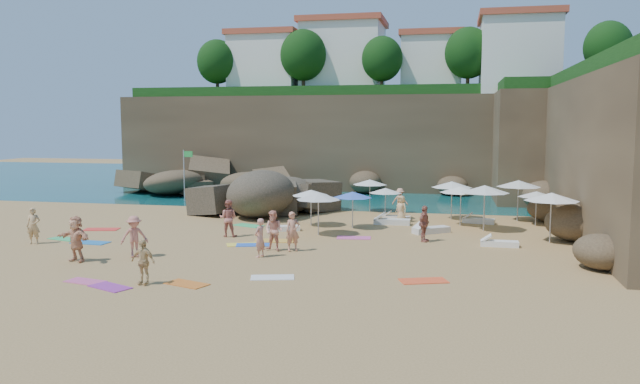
% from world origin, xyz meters
% --- Properties ---
extents(ground, '(120.00, 120.00, 0.00)m').
position_xyz_m(ground, '(0.00, 0.00, 0.00)').
color(ground, tan).
rests_on(ground, ground).
extents(seawater, '(120.00, 120.00, 0.00)m').
position_xyz_m(seawater, '(0.00, 30.00, 0.00)').
color(seawater, '#0C4751').
rests_on(seawater, ground).
extents(cliff_back, '(44.00, 8.00, 8.00)m').
position_xyz_m(cliff_back, '(2.00, 25.00, 4.00)').
color(cliff_back, brown).
rests_on(cliff_back, ground).
extents(cliff_right, '(8.00, 30.00, 8.00)m').
position_xyz_m(cliff_right, '(19.00, 8.00, 4.00)').
color(cliff_right, brown).
rests_on(cliff_right, ground).
extents(cliff_corner, '(10.00, 12.00, 8.00)m').
position_xyz_m(cliff_corner, '(17.00, 20.00, 4.00)').
color(cliff_corner, brown).
rests_on(cliff_corner, ground).
extents(rock_promontory, '(12.00, 7.00, 2.00)m').
position_xyz_m(rock_promontory, '(-11.00, 16.00, 0.00)').
color(rock_promontory, brown).
rests_on(rock_promontory, ground).
extents(clifftop_buildings, '(28.48, 9.48, 7.00)m').
position_xyz_m(clifftop_buildings, '(2.96, 25.79, 11.24)').
color(clifftop_buildings, white).
rests_on(clifftop_buildings, cliff_back).
extents(clifftop_trees, '(35.60, 23.82, 4.40)m').
position_xyz_m(clifftop_trees, '(4.78, 19.52, 11.26)').
color(clifftop_trees, '#11380F').
rests_on(clifftop_trees, ground).
extents(marina_masts, '(3.10, 0.10, 6.00)m').
position_xyz_m(marina_masts, '(-16.50, 30.00, 3.00)').
color(marina_masts, white).
rests_on(marina_masts, ground).
extents(rock_outcrop, '(9.27, 8.11, 3.10)m').
position_xyz_m(rock_outcrop, '(-3.10, 8.08, 0.00)').
color(rock_outcrop, brown).
rests_on(rock_outcrop, ground).
extents(flag_pole, '(0.73, 0.08, 3.76)m').
position_xyz_m(flag_pole, '(-10.15, 12.63, 2.40)').
color(flag_pole, silver).
rests_on(flag_pole, ground).
extents(parasol_0, '(1.97, 1.97, 1.86)m').
position_xyz_m(parasol_0, '(5.11, 7.14, 1.71)').
color(parasol_0, silver).
rests_on(parasol_0, ground).
extents(parasol_1, '(2.20, 2.20, 2.08)m').
position_xyz_m(parasol_1, '(3.78, 10.07, 1.91)').
color(parasol_1, silver).
rests_on(parasol_1, ground).
extents(parasol_2, '(2.34, 2.34, 2.21)m').
position_xyz_m(parasol_2, '(9.48, 5.64, 2.03)').
color(parasol_2, silver).
rests_on(parasol_2, ground).
extents(parasol_3, '(2.05, 2.05, 1.93)m').
position_xyz_m(parasol_3, '(13.60, 6.43, 1.78)').
color(parasol_3, silver).
rests_on(parasol_3, ground).
extents(parasol_4, '(2.54, 2.54, 2.40)m').
position_xyz_m(parasol_4, '(12.77, 7.97, 2.20)').
color(parasol_4, silver).
rests_on(parasol_4, ground).
extents(parasol_5, '(2.14, 2.14, 2.02)m').
position_xyz_m(parasol_5, '(1.33, 3.75, 1.86)').
color(parasol_5, silver).
rests_on(parasol_5, ground).
extents(parasol_7, '(2.40, 2.40, 2.27)m').
position_xyz_m(parasol_7, '(8.97, 7.83, 2.08)').
color(parasol_7, silver).
rests_on(parasol_7, ground).
extents(parasol_8, '(2.58, 2.58, 2.44)m').
position_xyz_m(parasol_8, '(10.69, 4.14, 2.23)').
color(parasol_8, silver).
rests_on(parasol_8, ground).
extents(parasol_9, '(2.30, 2.30, 2.18)m').
position_xyz_m(parasol_9, '(2.34, 1.04, 2.00)').
color(parasol_9, silver).
rests_on(parasol_9, ground).
extents(parasol_10, '(2.12, 2.12, 2.01)m').
position_xyz_m(parasol_10, '(3.72, 3.44, 1.84)').
color(parasol_10, silver).
rests_on(parasol_10, ground).
extents(parasol_11, '(2.56, 2.56, 2.42)m').
position_xyz_m(parasol_11, '(13.64, 1.32, 2.22)').
color(parasol_11, silver).
rests_on(parasol_11, ground).
extents(lounger_0, '(1.65, 0.67, 0.25)m').
position_xyz_m(lounger_0, '(5.80, 6.88, 0.13)').
color(lounger_0, white).
rests_on(lounger_0, ground).
extents(lounger_1, '(2.04, 0.71, 0.32)m').
position_xyz_m(lounger_1, '(5.71, 5.17, 0.16)').
color(lounger_1, silver).
rests_on(lounger_1, ground).
extents(lounger_2, '(2.01, 1.73, 0.31)m').
position_xyz_m(lounger_2, '(7.98, 2.84, 0.16)').
color(lounger_2, silver).
rests_on(lounger_2, ground).
extents(lounger_3, '(1.81, 1.12, 0.27)m').
position_xyz_m(lounger_3, '(0.25, 1.88, 0.13)').
color(lounger_3, white).
rests_on(lounger_3, ground).
extents(lounger_4, '(1.87, 0.93, 0.28)m').
position_xyz_m(lounger_4, '(10.51, 6.64, 0.14)').
color(lounger_4, white).
rests_on(lounger_4, ground).
extents(lounger_5, '(1.72, 0.60, 0.27)m').
position_xyz_m(lounger_5, '(11.22, -0.09, 0.13)').
color(lounger_5, white).
rests_on(lounger_5, ground).
extents(towel_0, '(1.81, 0.99, 0.03)m').
position_xyz_m(towel_0, '(-7.91, -3.32, 0.02)').
color(towel_0, '#2271B9').
rests_on(towel_0, ground).
extents(towel_1, '(1.57, 1.00, 0.03)m').
position_xyz_m(towel_1, '(-3.91, -9.99, 0.01)').
color(towel_1, '#D4528C').
rests_on(towel_1, ground).
extents(towel_2, '(1.74, 1.26, 0.03)m').
position_xyz_m(towel_2, '(-0.17, -9.54, 0.01)').
color(towel_2, orange).
rests_on(towel_2, ground).
extents(towel_3, '(1.73, 1.17, 0.03)m').
position_xyz_m(towel_3, '(-9.72, -2.72, 0.01)').
color(towel_3, '#36BE69').
rests_on(towel_3, ground).
extents(towel_4, '(1.79, 1.39, 0.03)m').
position_xyz_m(towel_4, '(-0.56, -2.19, 0.01)').
color(towel_4, '#FFE543').
rests_on(towel_4, ground).
extents(towel_5, '(1.76, 1.20, 0.03)m').
position_xyz_m(towel_5, '(2.56, -8.01, 0.01)').
color(towel_5, white).
rests_on(towel_5, ground).
extents(towel_6, '(1.74, 1.33, 0.03)m').
position_xyz_m(towel_6, '(-2.62, -10.50, 0.01)').
color(towel_6, purple).
rests_on(towel_6, ground).
extents(towel_7, '(1.97, 1.29, 0.03)m').
position_xyz_m(towel_7, '(-9.45, 0.16, 0.02)').
color(towel_7, red).
rests_on(towel_7, ground).
extents(towel_8, '(1.76, 1.20, 0.03)m').
position_xyz_m(towel_8, '(-0.09, -2.21, 0.01)').
color(towel_8, blue).
rests_on(towel_8, ground).
extents(towel_9, '(1.77, 1.02, 0.03)m').
position_xyz_m(towel_9, '(4.25, 0.58, 0.01)').
color(towel_9, '#DE56A7').
rests_on(towel_9, ground).
extents(towel_10, '(1.89, 1.38, 0.03)m').
position_xyz_m(towel_10, '(8.08, -7.33, 0.02)').
color(towel_10, '#FF5328').
rests_on(towel_10, ground).
extents(towel_11, '(1.90, 1.42, 0.03)m').
position_xyz_m(towel_11, '(-2.10, 3.04, 0.02)').
color(towel_11, '#38C673').
rests_on(towel_11, ground).
extents(towel_12, '(2.03, 1.24, 0.03)m').
position_xyz_m(towel_12, '(0.59, -1.03, 0.02)').
color(towel_12, gold).
rests_on(towel_12, ground).
extents(person_stand_0, '(0.73, 0.58, 1.74)m').
position_xyz_m(person_stand_0, '(-10.39, -4.10, 0.87)').
color(person_stand_0, tan).
rests_on(person_stand_0, ground).
extents(person_stand_1, '(0.96, 0.77, 1.88)m').
position_xyz_m(person_stand_1, '(-2.02, -0.35, 0.94)').
color(person_stand_1, '#C06F60').
rests_on(person_stand_1, ground).
extents(person_stand_2, '(1.07, 0.56, 1.58)m').
position_xyz_m(person_stand_2, '(5.75, 9.83, 0.79)').
color(person_stand_2, tan).
rests_on(person_stand_2, ground).
extents(person_stand_3, '(0.78, 1.12, 1.76)m').
position_xyz_m(person_stand_3, '(7.72, 0.35, 0.88)').
color(person_stand_3, '#A86354').
rests_on(person_stand_3, ground).
extents(person_stand_4, '(0.86, 0.78, 1.55)m').
position_xyz_m(person_stand_4, '(6.14, 6.15, 0.78)').
color(person_stand_4, '#E1B376').
rests_on(person_stand_4, ground).
extents(person_stand_5, '(1.86, 0.97, 1.92)m').
position_xyz_m(person_stand_5, '(-0.39, 11.32, 0.96)').
color(person_stand_5, '#AC7456').
rests_on(person_stand_5, ground).
extents(person_stand_6, '(0.55, 0.70, 1.67)m').
position_xyz_m(person_stand_6, '(1.01, -4.64, 0.84)').
color(person_stand_6, tan).
rests_on(person_stand_6, ground).
extents(person_lie_0, '(1.88, 2.08, 0.47)m').
position_xyz_m(person_lie_0, '(-4.22, -5.81, 0.23)').
color(person_lie_0, '#CB7565').
rests_on(person_lie_0, ground).
extents(person_lie_1, '(1.14, 1.71, 0.39)m').
position_xyz_m(person_lie_1, '(-1.65, -9.91, 0.20)').
color(person_lie_1, '#DCB97D').
rests_on(person_lie_1, ground).
extents(person_lie_3, '(2.20, 2.30, 0.50)m').
position_xyz_m(person_lie_3, '(-6.13, -7.13, 0.25)').
color(person_lie_3, '#E19D76').
rests_on(person_lie_3, ground).
extents(person_lie_4, '(1.39, 1.84, 0.42)m').
position_xyz_m(person_lie_4, '(2.09, -3.19, 0.21)').
color(person_lie_4, tan).
rests_on(person_lie_4, ground).
extents(person_lie_5, '(1.20, 1.93, 0.68)m').
position_xyz_m(person_lie_5, '(1.25, -3.34, 0.34)').
color(person_lie_5, '#F1A389').
rests_on(person_lie_5, ground).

